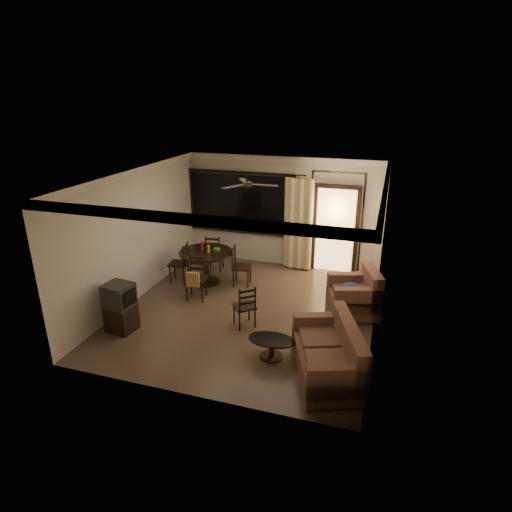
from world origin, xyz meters
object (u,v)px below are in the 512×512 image
(coffee_table, at_px, (272,345))
(armchair, at_px, (356,296))
(tv_cabinet, at_px, (120,307))
(dining_chair_south, at_px, (196,286))
(dining_chair_west, at_px, (180,270))
(dining_chair_north, at_px, (215,259))
(sofa, at_px, (331,356))
(side_chair, at_px, (245,314))
(dining_chair_east, at_px, (241,273))
(dining_table, at_px, (206,258))

(coffee_table, bearing_deg, armchair, 59.06)
(armchair, bearing_deg, tv_cabinet, -172.34)
(tv_cabinet, bearing_deg, dining_chair_south, 71.51)
(dining_chair_west, distance_m, dining_chair_north, 1.05)
(tv_cabinet, distance_m, sofa, 3.97)
(armchair, bearing_deg, dining_chair_north, 142.66)
(dining_chair_south, distance_m, sofa, 3.69)
(side_chair, bearing_deg, armchair, 170.09)
(sofa, bearing_deg, dining_chair_north, 114.53)
(dining_chair_south, relative_size, armchair, 0.81)
(dining_chair_west, height_order, tv_cabinet, dining_chair_west)
(dining_chair_east, relative_size, tv_cabinet, 1.00)
(dining_chair_south, distance_m, side_chair, 1.60)
(sofa, relative_size, side_chair, 2.12)
(tv_cabinet, relative_size, armchair, 0.81)
(armchair, bearing_deg, dining_table, 153.98)
(dining_chair_north, relative_size, armchair, 0.81)
(tv_cabinet, bearing_deg, coffee_table, 6.71)
(dining_chair_east, xyz_separation_m, tv_cabinet, (-1.48, -2.61, 0.19))
(dining_chair_west, distance_m, sofa, 4.73)
(dining_table, relative_size, dining_chair_west, 1.32)
(dining_chair_east, relative_size, side_chair, 1.08)
(dining_table, relative_size, coffee_table, 1.54)
(dining_table, height_order, sofa, dining_table)
(sofa, bearing_deg, dining_chair_south, 129.68)
(dining_chair_west, bearing_deg, dining_chair_east, 91.05)
(armchair, xyz_separation_m, side_chair, (-1.98, -1.15, -0.13))
(dining_table, distance_m, tv_cabinet, 2.58)
(dining_chair_east, bearing_deg, sofa, -147.40)
(dining_chair_north, bearing_deg, sofa, 125.90)
(dining_chair_north, bearing_deg, dining_table, 90.11)
(dining_chair_west, relative_size, dining_chair_north, 1.00)
(tv_cabinet, distance_m, coffee_table, 2.96)
(dining_chair_west, relative_size, armchair, 0.81)
(dining_chair_east, xyz_separation_m, sofa, (2.48, -2.83, 0.07))
(dining_table, distance_m, side_chair, 2.26)
(dining_chair_west, height_order, armchair, armchair)
(dining_table, relative_size, dining_chair_south, 1.32)
(dining_chair_west, height_order, coffee_table, dining_chair_west)
(coffee_table, bearing_deg, side_chair, 132.11)
(side_chair, bearing_deg, tv_cabinet, -18.74)
(tv_cabinet, height_order, sofa, tv_cabinet)
(dining_table, distance_m, coffee_table, 3.42)
(dining_chair_south, bearing_deg, tv_cabinet, -124.20)
(dining_chair_south, height_order, sofa, dining_chair_south)
(tv_cabinet, distance_m, armchair, 4.61)
(dining_chair_west, xyz_separation_m, armchair, (4.14, -0.37, 0.10))
(dining_chair_north, bearing_deg, tv_cabinet, 72.02)
(dining_chair_west, xyz_separation_m, sofa, (3.96, -2.58, 0.07))
(sofa, relative_size, coffee_table, 2.30)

